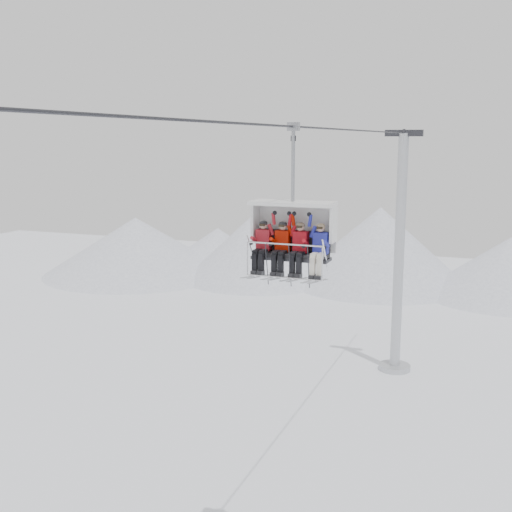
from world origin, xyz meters
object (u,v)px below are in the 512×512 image
(skier_center_left, at_px, (281,246))
(skier_far_right, at_px, (319,249))
(skier_far_left, at_px, (262,245))
(chairlift_carrier, at_px, (294,228))
(lift_tower_right, at_px, (398,271))
(skier_center_right, at_px, (299,247))

(skier_center_left, height_order, skier_far_right, same)
(skier_far_left, xyz_separation_m, skier_center_left, (0.54, 0.00, 0.00))
(skier_center_left, relative_size, skier_far_right, 1.00)
(chairlift_carrier, relative_size, skier_far_right, 2.36)
(lift_tower_right, xyz_separation_m, chairlift_carrier, (0.00, -19.20, 4.86))
(chairlift_carrier, xyz_separation_m, skier_far_left, (-0.78, -0.30, -0.46))
(skier_center_left, bearing_deg, skier_far_left, 180.00)
(chairlift_carrier, distance_m, skier_center_left, 0.60)
(lift_tower_right, distance_m, skier_far_left, 20.01)
(skier_center_right, distance_m, skier_far_right, 0.55)
(skier_center_right, bearing_deg, chairlift_carrier, 130.06)
(skier_center_right, xyz_separation_m, skier_far_right, (0.55, 0.00, 0.00))
(skier_center_left, distance_m, skier_center_right, 0.50)
(chairlift_carrier, bearing_deg, skier_center_left, -128.31)
(skier_far_left, relative_size, skier_far_right, 1.00)
(lift_tower_right, height_order, skier_far_right, lift_tower_right)
(skier_far_right, bearing_deg, chairlift_carrier, 159.26)
(skier_center_left, height_order, skier_center_right, same)
(skier_far_left, distance_m, skier_center_right, 1.04)
(skier_far_right, bearing_deg, skier_far_left, 180.00)
(chairlift_carrier, xyz_separation_m, skier_center_left, (-0.24, -0.30, -0.46))
(chairlift_carrier, height_order, skier_center_right, chairlift_carrier)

